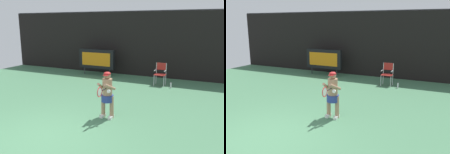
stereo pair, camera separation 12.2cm
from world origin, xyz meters
TOP-DOWN VIEW (x-y plane):
  - ground at (0.00, -0.19)m, footprint 18.00×22.00m
  - backdrop_screen at (0.00, 8.50)m, footprint 18.00×0.12m
  - scoreboard at (-2.37, 7.57)m, footprint 2.20×0.21m
  - umpire_chair at (1.54, 6.84)m, footprint 0.52×0.44m
  - water_bottle at (2.13, 6.53)m, footprint 0.07×0.07m
  - tennis_player at (0.97, 2.05)m, footprint 0.54×0.62m
  - tennis_racket at (1.00, 1.51)m, footprint 0.03×0.60m

SIDE VIEW (x-z plane):
  - ground at x=0.00m, z-range -0.02..0.00m
  - water_bottle at x=2.13m, z-range -0.01..0.26m
  - umpire_chair at x=1.54m, z-range 0.08..1.16m
  - tennis_player at x=0.97m, z-range 0.07..1.57m
  - scoreboard at x=-2.37m, z-range 0.20..1.70m
  - tennis_racket at x=1.00m, z-range 0.85..1.16m
  - backdrop_screen at x=0.00m, z-range -0.02..3.64m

